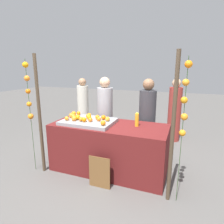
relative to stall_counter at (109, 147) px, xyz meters
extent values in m
plane|color=#565451|center=(0.00, 0.00, -0.44)|extent=(24.00, 24.00, 0.00)
cube|color=#5B1919|center=(0.00, 0.00, 0.00)|extent=(2.09, 0.88, 0.89)
cube|color=gray|center=(-0.39, -0.05, 0.47)|extent=(0.94, 0.68, 0.06)
sphere|color=orange|center=(-0.59, -0.09, 0.55)|extent=(0.09, 0.09, 0.09)
sphere|color=orange|center=(-0.44, 0.05, 0.55)|extent=(0.09, 0.09, 0.09)
sphere|color=orange|center=(-0.14, 0.07, 0.55)|extent=(0.09, 0.09, 0.09)
sphere|color=orange|center=(-0.61, -0.19, 0.55)|extent=(0.09, 0.09, 0.09)
sphere|color=orange|center=(-0.48, 0.15, 0.54)|extent=(0.08, 0.08, 0.08)
sphere|color=orange|center=(-0.47, -0.17, 0.54)|extent=(0.08, 0.08, 0.08)
sphere|color=orange|center=(-0.25, 0.05, 0.54)|extent=(0.08, 0.08, 0.08)
sphere|color=orange|center=(-0.18, -0.05, 0.54)|extent=(0.08, 0.08, 0.08)
sphere|color=orange|center=(-0.77, -0.03, 0.55)|extent=(0.09, 0.09, 0.09)
sphere|color=orange|center=(-0.75, -0.22, 0.54)|extent=(0.08, 0.08, 0.08)
sphere|color=orange|center=(-0.39, -0.02, 0.54)|extent=(0.08, 0.08, 0.08)
sphere|color=orange|center=(-0.80, 0.12, 0.55)|extent=(0.09, 0.09, 0.09)
sphere|color=orange|center=(0.00, -0.26, 0.55)|extent=(0.09, 0.09, 0.09)
sphere|color=orange|center=(-0.30, -0.14, 0.54)|extent=(0.08, 0.08, 0.08)
sphere|color=orange|center=(-0.03, 0.00, 0.54)|extent=(0.08, 0.08, 0.08)
sphere|color=orange|center=(-0.75, 0.21, 0.54)|extent=(0.08, 0.08, 0.08)
sphere|color=orange|center=(-0.40, -0.19, 0.54)|extent=(0.08, 0.08, 0.08)
sphere|color=orange|center=(-0.68, -0.08, 0.55)|extent=(0.09, 0.09, 0.09)
cylinder|color=orange|center=(0.49, 0.08, 0.56)|extent=(0.07, 0.07, 0.23)
cylinder|color=yellow|center=(0.49, 0.08, 0.68)|extent=(0.04, 0.04, 0.02)
cube|color=brown|center=(0.07, -0.59, -0.18)|extent=(0.36, 0.01, 0.54)
cube|color=black|center=(0.07, -0.57, -0.18)|extent=(0.34, 0.02, 0.52)
cylinder|color=#99999E|center=(-0.39, 0.74, 0.29)|extent=(0.34, 0.34, 1.46)
sphere|color=tan|center=(-0.39, 0.74, 1.13)|extent=(0.23, 0.23, 0.23)
cylinder|color=#333338|center=(0.55, 0.71, 0.28)|extent=(0.34, 0.34, 1.45)
sphere|color=brown|center=(0.55, 0.71, 1.12)|extent=(0.23, 0.23, 0.23)
cylinder|color=maroon|center=(1.02, 1.99, 0.26)|extent=(0.32, 0.32, 1.40)
sphere|color=tan|center=(1.02, 1.99, 1.06)|extent=(0.22, 0.22, 0.22)
cylinder|color=beige|center=(-1.50, 1.71, 0.24)|extent=(0.32, 0.32, 1.37)
sphere|color=#A87A59|center=(-1.50, 1.71, 1.04)|extent=(0.21, 0.21, 0.21)
cylinder|color=#473828|center=(-1.12, -0.48, 0.62)|extent=(0.06, 0.06, 2.12)
cylinder|color=#473828|center=(1.12, -0.48, 0.62)|extent=(0.06, 0.06, 2.12)
cylinder|color=#2D4C23|center=(-1.30, -0.50, 0.57)|extent=(0.01, 0.01, 2.03)
sphere|color=orange|center=(-1.30, -0.51, 1.49)|extent=(0.10, 0.10, 0.10)
sphere|color=orange|center=(-1.30, -0.50, 1.27)|extent=(0.10, 0.10, 0.10)
sphere|color=orange|center=(-1.31, -0.50, 1.04)|extent=(0.09, 0.09, 0.09)
sphere|color=orange|center=(-1.31, -0.51, 0.82)|extent=(0.09, 0.09, 0.09)
sphere|color=orange|center=(-1.30, -0.50, 0.60)|extent=(0.10, 0.10, 0.10)
cylinder|color=#2D4C23|center=(1.24, -0.47, 0.57)|extent=(0.01, 0.01, 2.03)
sphere|color=orange|center=(1.25, -0.46, 1.49)|extent=(0.10, 0.10, 0.10)
sphere|color=orange|center=(1.23, -0.46, 1.27)|extent=(0.09, 0.09, 0.09)
sphere|color=orange|center=(1.23, -0.48, 1.04)|extent=(0.09, 0.09, 0.09)
sphere|color=orange|center=(1.25, -0.46, 0.82)|extent=(0.09, 0.09, 0.09)
sphere|color=orange|center=(1.25, -0.46, 0.60)|extent=(0.09, 0.09, 0.09)
camera|label=1|loc=(1.24, -3.08, 1.47)|focal=30.91mm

